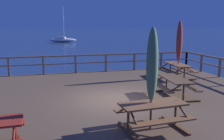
{
  "coord_description": "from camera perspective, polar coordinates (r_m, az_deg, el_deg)",
  "views": [
    {
      "loc": [
        -2.69,
        -9.08,
        3.65
      ],
      "look_at": [
        0.0,
        0.92,
        1.78
      ],
      "focal_mm": 39.86,
      "sensor_mm": 36.0,
      "label": 1
    }
  ],
  "objects": [
    {
      "name": "ground_plane",
      "position": [
        10.15,
        1.37,
        -10.85
      ],
      "size": [
        600.0,
        600.0,
        0.0
      ],
      "primitive_type": "plane",
      "color": "navy"
    },
    {
      "name": "wooden_deck",
      "position": [
        10.02,
        1.38,
        -8.76
      ],
      "size": [
        13.65,
        12.27,
        0.78
      ],
      "primitive_type": "cube",
      "color": "brown",
      "rests_on": "ground"
    },
    {
      "name": "railing_waterside_far",
      "position": [
        15.45,
        -4.88,
        2.3
      ],
      "size": [
        13.45,
        0.1,
        1.09
      ],
      "color": "brown",
      "rests_on": "wooden_deck"
    },
    {
      "name": "picnic_table_back_right",
      "position": [
        7.03,
        9.36,
        -9.12
      ],
      "size": [
        1.92,
        1.52,
        0.78
      ],
      "color": "brown",
      "rests_on": "wooden_deck"
    },
    {
      "name": "picnic_table_mid_centre",
      "position": [
        14.25,
        14.68,
        0.57
      ],
      "size": [
        1.54,
        2.19,
        0.78
      ],
      "color": "brown",
      "rests_on": "wooden_deck"
    },
    {
      "name": "picnic_table_front_right",
      "position": [
        10.4,
        14.13,
        -2.9
      ],
      "size": [
        1.59,
        2.16,
        0.78
      ],
      "color": "brown",
      "rests_on": "wooden_deck"
    },
    {
      "name": "patio_umbrella_tall_front",
      "position": [
        6.78,
        9.2,
        1.08
      ],
      "size": [
        0.32,
        0.32,
        2.84
      ],
      "color": "#4C3828",
      "rests_on": "wooden_deck"
    },
    {
      "name": "patio_umbrella_short_front",
      "position": [
        14.13,
        15.17,
        6.3
      ],
      "size": [
        0.32,
        0.32,
        3.13
      ],
      "color": "#4C3828",
      "rests_on": "wooden_deck"
    },
    {
      "name": "sailboat_distant",
      "position": [
        56.11,
        -11.27,
        6.81
      ],
      "size": [
        6.23,
        3.34,
        7.72
      ],
      "color": "white",
      "rests_on": "ground"
    }
  ]
}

